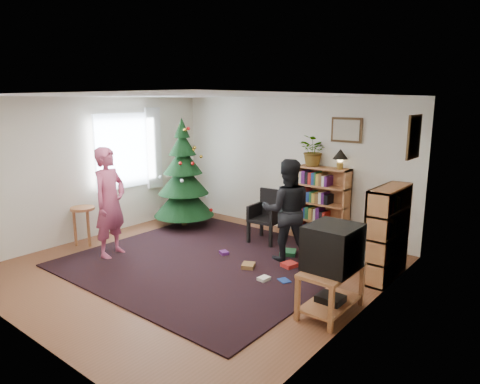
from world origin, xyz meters
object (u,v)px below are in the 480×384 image
Objects in this scene: bookshelf_right at (387,232)px; person_standing at (110,203)px; bookshelf_back at (322,203)px; table_lamp at (340,155)px; picture_back at (347,130)px; tv_stand at (331,287)px; stool at (83,216)px; christmas_tree at (183,182)px; crt_tv at (333,247)px; person_by_chair at (287,210)px; potted_plant at (314,151)px; picture_right at (414,137)px; armchair at (269,214)px.

person_standing is at bearing 116.73° from bookshelf_right.
table_lamp reaches higher than bookshelf_back.
picture_back is at bearing 79.34° from table_lamp.
tv_stand is (1.40, -2.37, -0.34)m from bookshelf_back.
picture_back is at bearing 47.19° from bookshelf_right.
bookshelf_right is at bearing 22.29° from stool.
christmas_tree is (-2.82, -1.11, -1.07)m from picture_back.
crt_tv reaches higher than stool.
crt_tv is at bearing 103.25° from person_by_chair.
person_standing is at bearing -125.17° from potted_plant.
christmas_tree is 2.59m from potted_plant.
person_standing reaches higher than person_by_chair.
picture_back is 2.96m from crt_tv.
picture_right reaches higher than picture_back.
picture_right is at bearing 5.27° from christmas_tree.
bookshelf_back is 3.79× the size of table_lamp.
picture_right is 0.46× the size of bookshelf_right.
crt_tv is 2.71m from table_lamp.
person_standing is (-2.20, -2.84, 0.21)m from bookshelf_back.
person_standing is (-3.60, -0.47, 0.55)m from tv_stand.
potted_plant reaches higher than armchair.
bookshelf_right is 2.17m from potted_plant.
picture_right is 2.73m from armchair.
christmas_tree is 2.69m from bookshelf_back.
bookshelf_right is 1.96× the size of stool.
stool is 4.14m from potted_plant.
tv_stand is 0.54× the size of person_by_chair.
bookshelf_right is 2.36× the size of potted_plant.
bookshelf_right is 2.20m from armchair.
potted_plant is at bearing 50.76° from armchair.
picture_back reaches higher than armchair.
bookshelf_right is at bearing 0.07° from christmas_tree.
bookshelf_right is 4.91m from stool.
picture_back is 1.94m from armchair.
picture_right is 0.34× the size of person_standing.
picture_back is 0.92× the size of picture_right.
christmas_tree is 3.19× the size of stool.
tv_stand is at bearing -98.19° from person_standing.
stool is 0.90m from person_standing.
armchair is 0.58× the size of person_by_chair.
bookshelf_back is 3.60m from person_standing.
armchair is at bearing 9.08° from christmas_tree.
bookshelf_back is at bearing 120.45° from tv_stand.
table_lamp reaches higher than person_by_chair.
bookshelf_right is 2.20× the size of crt_tv.
person_by_chair reaches higher than bookshelf_back.
crt_tv is 1.74m from person_by_chair.
crt_tv is 1.07× the size of potted_plant.
stool is at bearing -138.50° from picture_back.
stool is (-0.53, -1.86, -0.37)m from christmas_tree.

